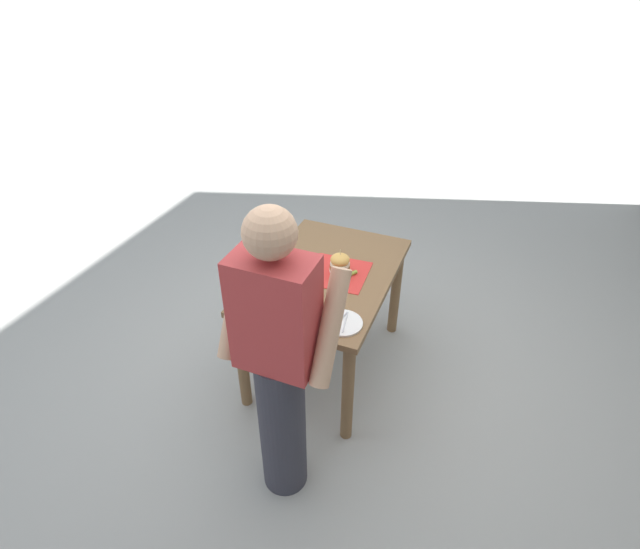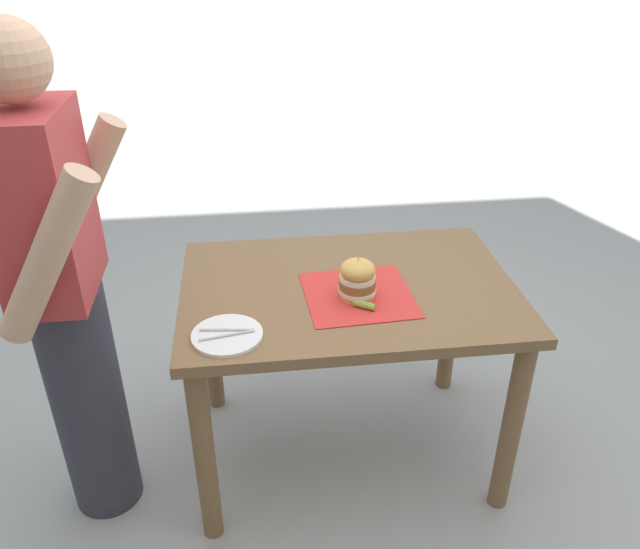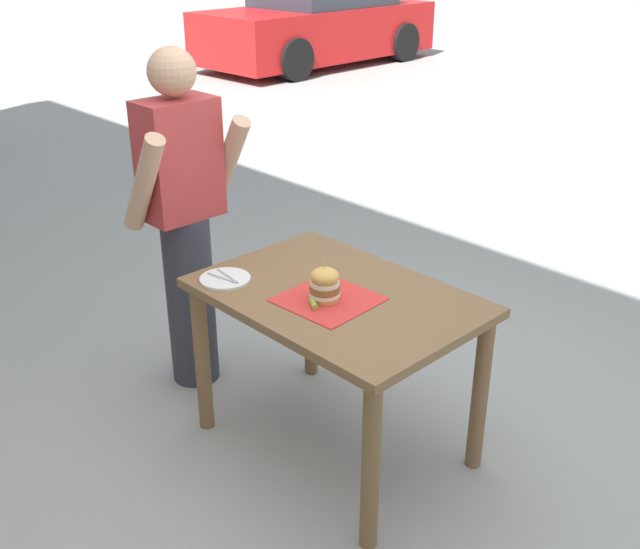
{
  "view_description": "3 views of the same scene",
  "coord_description": "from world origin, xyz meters",
  "px_view_note": "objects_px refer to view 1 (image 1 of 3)",
  "views": [
    {
      "loc": [
        -0.92,
        2.37,
        2.54
      ],
      "look_at": [
        0.0,
        0.1,
        0.83
      ],
      "focal_mm": 28.0,
      "sensor_mm": 36.0,
      "label": 1
    },
    {
      "loc": [
        -1.85,
        0.33,
        1.89
      ],
      "look_at": [
        0.0,
        0.1,
        0.83
      ],
      "focal_mm": 35.0,
      "sensor_mm": 36.0,
      "label": 2
    },
    {
      "loc": [
        -1.98,
        -1.96,
        2.17
      ],
      "look_at": [
        0.0,
        0.1,
        0.83
      ],
      "focal_mm": 42.0,
      "sensor_mm": 36.0,
      "label": 3
    }
  ],
  "objects_px": {
    "side_plate_with_forks": "(342,323)",
    "diner_across_table": "(279,363)",
    "patio_table": "(326,289)",
    "sandwich": "(340,264)",
    "pickle_spear": "(352,274)"
  },
  "relations": [
    {
      "from": "sandwich",
      "to": "diner_across_table",
      "type": "distance_m",
      "value": 0.93
    },
    {
      "from": "side_plate_with_forks",
      "to": "patio_table",
      "type": "bearing_deg",
      "value": -58.14
    },
    {
      "from": "side_plate_with_forks",
      "to": "diner_across_table",
      "type": "bearing_deg",
      "value": 74.36
    },
    {
      "from": "patio_table",
      "to": "pickle_spear",
      "type": "bearing_deg",
      "value": -170.31
    },
    {
      "from": "pickle_spear",
      "to": "sandwich",
      "type": "bearing_deg",
      "value": 9.07
    },
    {
      "from": "side_plate_with_forks",
      "to": "diner_across_table",
      "type": "xyz_separation_m",
      "value": [
        0.14,
        0.49,
        0.1
      ]
    },
    {
      "from": "patio_table",
      "to": "pickle_spear",
      "type": "height_order",
      "value": "pickle_spear"
    },
    {
      "from": "patio_table",
      "to": "pickle_spear",
      "type": "distance_m",
      "value": 0.22
    },
    {
      "from": "patio_table",
      "to": "pickle_spear",
      "type": "xyz_separation_m",
      "value": [
        -0.16,
        -0.03,
        0.14
      ]
    },
    {
      "from": "patio_table",
      "to": "sandwich",
      "type": "relative_size",
      "value": 6.64
    },
    {
      "from": "pickle_spear",
      "to": "side_plate_with_forks",
      "type": "relative_size",
      "value": 0.33
    },
    {
      "from": "sandwich",
      "to": "diner_across_table",
      "type": "xyz_separation_m",
      "value": [
        -0.04,
        0.93,
        0.04
      ]
    },
    {
      "from": "sandwich",
      "to": "pickle_spear",
      "type": "height_order",
      "value": "sandwich"
    },
    {
      "from": "sandwich",
      "to": "pickle_spear",
      "type": "bearing_deg",
      "value": -170.93
    },
    {
      "from": "sandwich",
      "to": "side_plate_with_forks",
      "type": "bearing_deg",
      "value": 112.06
    }
  ]
}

